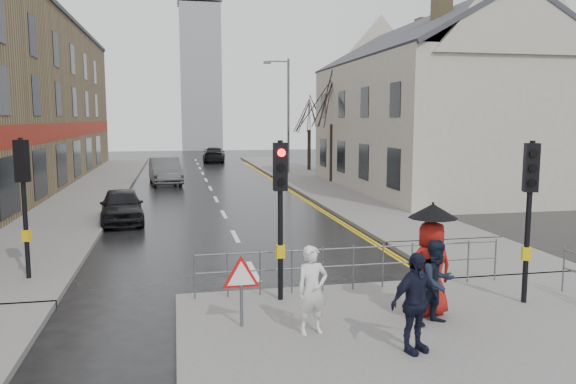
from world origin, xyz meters
name	(u,v)px	position (x,y,z in m)	size (l,w,h in m)	color
ground	(273,309)	(0.00, 0.00, 0.00)	(120.00, 120.00, 0.00)	black
near_pavement	(495,365)	(3.00, -3.50, 0.07)	(10.00, 9.00, 0.14)	#605E5B
left_pavement	(97,186)	(-6.50, 23.00, 0.07)	(4.00, 44.00, 0.14)	#605E5B
right_pavement	(305,178)	(6.50, 25.00, 0.07)	(4.00, 40.00, 0.14)	#605E5B
pavement_bridge_right	(479,257)	(6.50, 3.00, 0.07)	(4.00, 4.20, 0.14)	#605E5B
building_right_cream	(430,104)	(12.00, 18.00, 4.78)	(9.00, 16.40, 10.10)	beige
church_tower	(201,79)	(1.50, 62.00, 9.00)	(5.00, 5.00, 18.00)	gray
traffic_signal_near_left	(280,192)	(0.20, 0.20, 2.46)	(0.28, 0.27, 3.40)	black
traffic_signal_near_right	(530,193)	(5.20, -1.00, 2.46)	(0.34, 0.33, 3.40)	black
traffic_signal_far_left	(23,183)	(-5.50, 3.00, 2.46)	(0.34, 0.33, 3.40)	black
guard_railing_front	(353,258)	(1.95, 0.60, 0.86)	(7.14, 0.04, 1.00)	#595B5E
warning_sign	(241,279)	(-0.80, -1.21, 1.04)	(0.80, 0.07, 1.35)	#595B5E
street_lamp	(286,108)	(5.82, 28.00, 4.71)	(1.83, 0.25, 8.00)	#595B5E
tree_near	(332,99)	(7.50, 22.00, 5.14)	(2.40, 2.40, 6.58)	#2F211A
tree_far	(309,113)	(8.00, 30.00, 4.42)	(2.40, 2.40, 5.64)	#2F211A
pedestrian_a	(312,290)	(0.40, -1.79, 0.94)	(0.58, 0.38, 1.60)	silver
pedestrian_b	(437,282)	(2.81, -1.80, 0.95)	(0.78, 0.61, 1.61)	black
pedestrian_with_umbrella	(431,257)	(2.91, -1.32, 1.31)	(0.99, 0.96, 2.22)	maroon
pedestrian_d	(415,303)	(1.86, -2.91, 0.98)	(0.99, 0.41, 1.68)	black
car_parked	(122,206)	(-4.00, 10.89, 0.66)	(1.56, 3.88, 1.32)	black
car_mid	(165,171)	(-2.55, 23.81, 0.80)	(1.70, 4.87, 1.61)	#46494B
car_far	(214,155)	(1.58, 40.53, 0.69)	(1.93, 4.75, 1.38)	black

